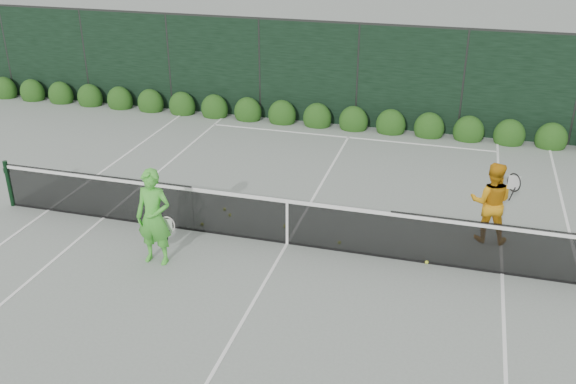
# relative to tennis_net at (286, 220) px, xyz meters

# --- Properties ---
(ground) EXTENTS (80.00, 80.00, 0.00)m
(ground) POSITION_rel_tennis_net_xyz_m (0.02, 0.00, -0.53)
(ground) COLOR gray
(ground) RESTS_ON ground
(tennis_net) EXTENTS (12.90, 0.10, 1.07)m
(tennis_net) POSITION_rel_tennis_net_xyz_m (0.00, 0.00, 0.00)
(tennis_net) COLOR black
(tennis_net) RESTS_ON ground
(player_woman) EXTENTS (0.69, 0.45, 1.87)m
(player_woman) POSITION_rel_tennis_net_xyz_m (-2.16, -1.30, 0.41)
(player_woman) COLOR green
(player_woman) RESTS_ON ground
(player_man) EXTENTS (0.89, 0.65, 1.67)m
(player_man) POSITION_rel_tennis_net_xyz_m (3.84, 1.27, 0.31)
(player_man) COLOR orange
(player_man) RESTS_ON ground
(court_lines) EXTENTS (11.03, 23.83, 0.01)m
(court_lines) POSITION_rel_tennis_net_xyz_m (0.02, 0.00, -0.53)
(court_lines) COLOR white
(court_lines) RESTS_ON ground
(windscreen_fence) EXTENTS (32.00, 21.07, 3.06)m
(windscreen_fence) POSITION_rel_tennis_net_xyz_m (0.02, -2.71, 0.98)
(windscreen_fence) COLOR black
(windscreen_fence) RESTS_ON ground
(hedge_row) EXTENTS (31.66, 0.65, 0.94)m
(hedge_row) POSITION_rel_tennis_net_xyz_m (0.02, 7.15, -0.30)
(hedge_row) COLOR #123C10
(hedge_row) RESTS_ON ground
(tennis_balls) EXTENTS (4.75, 1.13, 0.07)m
(tennis_balls) POSITION_rel_tennis_net_xyz_m (-0.26, 0.51, -0.50)
(tennis_balls) COLOR #CEDF31
(tennis_balls) RESTS_ON ground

